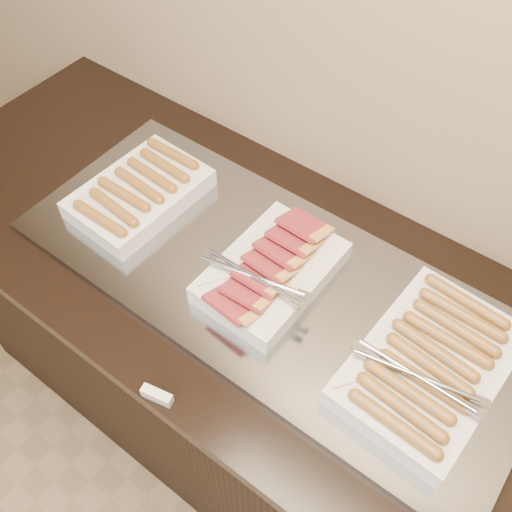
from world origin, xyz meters
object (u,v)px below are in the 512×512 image
Objects in this scene: warming_tray at (269,280)px; dish_left at (140,192)px; counter at (269,374)px; dish_right at (429,365)px; dish_center at (270,271)px.

dish_left reaches higher than warming_tray.
warming_tray is 3.56× the size of dish_left.
dish_right reaches higher than counter.
dish_center reaches higher than dish_left.
counter is 6.12× the size of dish_left.
counter is 0.46m from warming_tray.
dish_left reaches higher than counter.
dish_left is at bearing -177.00° from dish_right.
counter is 0.63m from dish_right.
counter is 5.94× the size of dish_center.
dish_right is at bearing -0.52° from counter.
dish_center is 0.88× the size of dish_right.
dish_right is at bearing -0.50° from warming_tray.
counter is at bearing 42.79° from dish_center.
dish_left is (-0.40, 0.00, 0.04)m from warming_tray.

